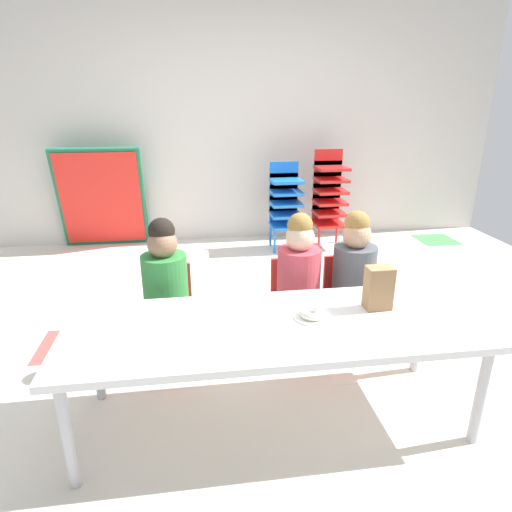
{
  "coord_description": "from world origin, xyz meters",
  "views": [
    {
      "loc": [
        -0.5,
        -2.66,
        1.54
      ],
      "look_at": [
        -0.21,
        -0.62,
        0.8
      ],
      "focal_mm": 30.55,
      "sensor_mm": 36.0,
      "label": 1
    }
  ],
  "objects": [
    {
      "name": "donut_powdered_on_plate",
      "position": [
        0.04,
        -0.85,
        0.57
      ],
      "size": [
        0.13,
        0.13,
        0.04
      ],
      "primitive_type": "torus",
      "color": "white",
      "rests_on": "craft_table"
    },
    {
      "name": "seated_child_far_right",
      "position": [
        0.45,
        -0.29,
        0.55
      ],
      "size": [
        0.32,
        0.31,
        0.92
      ],
      "color": "red",
      "rests_on": "ground_plane"
    },
    {
      "name": "back_wall",
      "position": [
        0.0,
        2.28,
        1.39
      ],
      "size": [
        5.92,
        0.1,
        2.78
      ],
      "primitive_type": "cube",
      "color": "beige",
      "rests_on": "ground_plane"
    },
    {
      "name": "seated_child_near_camera",
      "position": [
        -0.69,
        -0.29,
        0.55
      ],
      "size": [
        0.32,
        0.32,
        0.92
      ],
      "color": "red",
      "rests_on": "ground_plane"
    },
    {
      "name": "seated_child_middle_seat",
      "position": [
        0.1,
        -0.29,
        0.55
      ],
      "size": [
        0.33,
        0.33,
        0.92
      ],
      "color": "red",
      "rests_on": "ground_plane"
    },
    {
      "name": "paper_plate_near_edge",
      "position": [
        0.04,
        -0.85,
        0.55
      ],
      "size": [
        0.18,
        0.18,
        0.01
      ],
      "primitive_type": "cylinder",
      "color": "white",
      "rests_on": "craft_table"
    },
    {
      "name": "ground_plane",
      "position": [
        0.0,
        0.0,
        -0.01
      ],
      "size": [
        5.92,
        4.57,
        0.02
      ],
      "color": "silver"
    },
    {
      "name": "kid_chair_blue_stack",
      "position": [
        0.45,
        1.78,
        0.52
      ],
      "size": [
        0.32,
        0.3,
        0.92
      ],
      "color": "blue",
      "rests_on": "ground_plane"
    },
    {
      "name": "paper_bag_brown",
      "position": [
        0.39,
        -0.79,
        0.66
      ],
      "size": [
        0.13,
        0.09,
        0.22
      ],
      "primitive_type": "cube",
      "color": "#9E754C",
      "rests_on": "craft_table"
    },
    {
      "name": "kid_chair_red_stack",
      "position": [
        0.93,
        1.78,
        0.58
      ],
      "size": [
        0.32,
        0.3,
        1.04
      ],
      "color": "red",
      "rests_on": "ground_plane"
    },
    {
      "name": "folded_activity_table",
      "position": [
        -1.48,
        2.08,
        0.54
      ],
      "size": [
        0.9,
        0.29,
        1.09
      ],
      "color": "#19724C",
      "rests_on": "ground_plane"
    },
    {
      "name": "craft_table",
      "position": [
        -0.15,
        -0.87,
        0.5
      ],
      "size": [
        1.97,
        0.7,
        0.55
      ],
      "color": "white",
      "rests_on": "ground_plane"
    }
  ]
}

